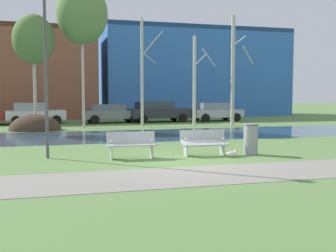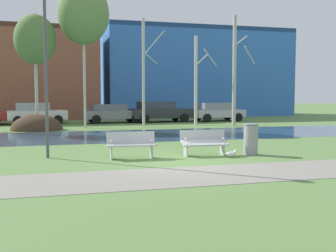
# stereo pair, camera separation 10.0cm
# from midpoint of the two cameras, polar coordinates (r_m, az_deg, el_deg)

# --- Properties ---
(ground_plane) EXTENTS (120.00, 120.00, 0.00)m
(ground_plane) POSITION_cam_midpoint_polar(r_m,az_deg,el_deg) (22.56, -5.95, -0.91)
(ground_plane) COLOR #5B7F42
(paved_path_strip) EXTENTS (60.00, 2.51, 0.01)m
(paved_path_strip) POSITION_cam_midpoint_polar(r_m,az_deg,el_deg) (10.73, 4.94, -6.84)
(paved_path_strip) COLOR gray
(paved_path_strip) RESTS_ON ground
(river_band) EXTENTS (80.00, 6.22, 0.01)m
(river_band) POSITION_cam_midpoint_polar(r_m,az_deg,el_deg) (20.92, -5.20, -1.32)
(river_band) COLOR #33516B
(river_band) RESTS_ON ground
(soil_mound) EXTENTS (2.99, 2.62, 1.88)m
(soil_mound) POSITION_cam_midpoint_polar(r_m,az_deg,el_deg) (25.15, -17.74, -0.55)
(soil_mound) COLOR #423021
(soil_mound) RESTS_ON ground
(bench_left) EXTENTS (1.63, 0.66, 0.87)m
(bench_left) POSITION_cam_midpoint_polar(r_m,az_deg,el_deg) (13.42, -4.93, -2.54)
(bench_left) COLOR #B2B5B7
(bench_left) RESTS_ON ground
(bench_right) EXTENTS (1.63, 0.66, 0.87)m
(bench_right) POSITION_cam_midpoint_polar(r_m,az_deg,el_deg) (14.09, 5.23, -2.21)
(bench_right) COLOR #B2B5B7
(bench_right) RESTS_ON ground
(trash_bin) EXTENTS (0.52, 0.52, 1.08)m
(trash_bin) POSITION_cam_midpoint_polar(r_m,az_deg,el_deg) (14.48, 11.68, -1.76)
(trash_bin) COLOR gray
(trash_bin) RESTS_ON ground
(seagull) EXTENTS (0.43, 0.16, 0.26)m
(seagull) POSITION_cam_midpoint_polar(r_m,az_deg,el_deg) (13.79, 9.10, -3.82)
(seagull) COLOR white
(seagull) RESTS_ON ground
(streetlamp) EXTENTS (0.32, 0.32, 5.90)m
(streetlamp) POSITION_cam_midpoint_polar(r_m,az_deg,el_deg) (14.03, -16.59, 11.56)
(streetlamp) COLOR #4C4C51
(streetlamp) RESTS_ON ground
(birch_left) EXTENTS (2.47, 2.47, 6.90)m
(birch_left) POSITION_cam_midpoint_polar(r_m,az_deg,el_deg) (26.18, -17.95, 11.39)
(birch_left) COLOR #BCB7A8
(birch_left) RESTS_ON ground
(birch_center_left) EXTENTS (3.13, 3.13, 9.02)m
(birch_center_left) POSITION_cam_midpoint_polar(r_m,az_deg,el_deg) (26.49, -11.61, 15.08)
(birch_center_left) COLOR beige
(birch_center_left) RESTS_ON ground
(birch_center) EXTENTS (1.51, 2.28, 6.99)m
(birch_center) POSITION_cam_midpoint_polar(r_m,az_deg,el_deg) (26.71, -3.26, 7.63)
(birch_center) COLOR beige
(birch_center) RESTS_ON ground
(birch_center_right) EXTENTS (1.60, 2.32, 6.05)m
(birch_center_right) POSITION_cam_midpoint_polar(r_m,az_deg,el_deg) (27.97, 4.12, 6.53)
(birch_center_right) COLOR beige
(birch_center_right) RESTS_ON ground
(birch_right) EXTENTS (1.58, 2.35, 7.33)m
(birch_right) POSITION_cam_midpoint_polar(r_m,az_deg,el_deg) (27.87, 9.44, 7.76)
(birch_right) COLOR #BCB7A8
(birch_right) RESTS_ON ground
(parked_sedan_second_white) EXTENTS (4.15, 2.33, 1.51)m
(parked_sedan_second_white) POSITION_cam_midpoint_polar(r_m,az_deg,el_deg) (30.35, -17.84, 1.76)
(parked_sedan_second_white) COLOR silver
(parked_sedan_second_white) RESTS_ON ground
(parked_hatch_third_grey) EXTENTS (4.49, 2.26, 1.38)m
(parked_hatch_third_grey) POSITION_cam_midpoint_polar(r_m,az_deg,el_deg) (30.28, -7.67, 1.84)
(parked_hatch_third_grey) COLOR slate
(parked_hatch_third_grey) RESTS_ON ground
(parked_wagon_fourth_dark) EXTENTS (4.85, 2.41, 1.55)m
(parked_wagon_fourth_dark) POSITION_cam_midpoint_polar(r_m,az_deg,el_deg) (30.99, -1.09, 2.07)
(parked_wagon_fourth_dark) COLOR #282B30
(parked_wagon_fourth_dark) RESTS_ON ground
(parked_suv_fifth_silver) EXTENTS (4.18, 2.27, 1.44)m
(parked_suv_fifth_silver) POSITION_cam_midpoint_polar(r_m,az_deg,el_deg) (32.14, 6.88, 2.03)
(parked_suv_fifth_silver) COLOR #B2B5BC
(parked_suv_fifth_silver) RESTS_ON ground
(building_brick_low) EXTENTS (13.54, 6.34, 7.79)m
(building_brick_low) POSITION_cam_midpoint_polar(r_m,az_deg,el_deg) (37.79, -20.17, 6.90)
(building_brick_low) COLOR brown
(building_brick_low) RESTS_ON ground
(building_blue_store) EXTENTS (17.93, 7.11, 8.42)m
(building_blue_store) POSITION_cam_midpoint_polar(r_m,az_deg,el_deg) (40.97, 3.95, 7.39)
(building_blue_store) COLOR #3870C6
(building_blue_store) RESTS_ON ground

